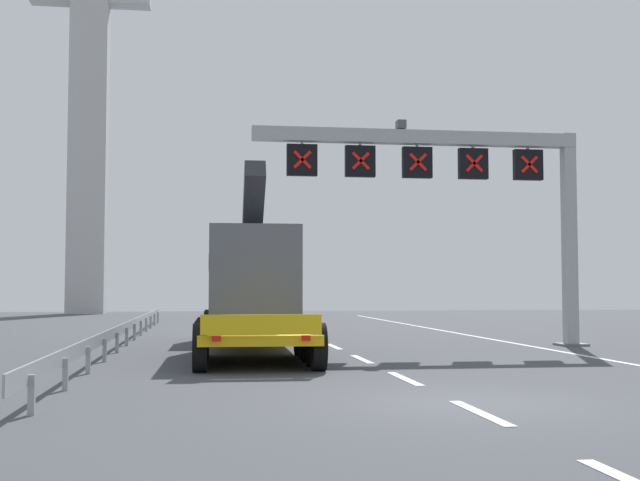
# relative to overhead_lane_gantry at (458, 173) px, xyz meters

# --- Properties ---
(ground) EXTENTS (112.00, 112.00, 0.00)m
(ground) POSITION_rel_overhead_lane_gantry_xyz_m (-3.83, -12.65, -5.68)
(ground) COLOR #424449
(lane_markings) EXTENTS (0.20, 41.07, 0.01)m
(lane_markings) POSITION_rel_overhead_lane_gantry_xyz_m (-4.03, 0.59, -5.67)
(lane_markings) COLOR silver
(lane_markings) RESTS_ON ground
(edge_line_right) EXTENTS (0.20, 63.00, 0.01)m
(edge_line_right) POSITION_rel_overhead_lane_gantry_xyz_m (2.37, -0.65, -5.67)
(edge_line_right) COLOR silver
(edge_line_right) RESTS_ON ground
(overhead_lane_gantry) EXTENTS (11.02, 0.90, 7.35)m
(overhead_lane_gantry) POSITION_rel_overhead_lane_gantry_xyz_m (0.00, 0.00, 0.00)
(overhead_lane_gantry) COLOR #9EA0A5
(overhead_lane_gantry) RESTS_ON ground
(heavy_haul_truck_yellow) EXTENTS (3.19, 14.10, 5.30)m
(heavy_haul_truck_yellow) POSITION_rel_overhead_lane_gantry_xyz_m (-6.81, 0.31, -3.69)
(heavy_haul_truck_yellow) COLOR yellow
(heavy_haul_truck_yellow) RESTS_ON ground
(guardrail_left) EXTENTS (0.13, 36.24, 0.76)m
(guardrail_left) POSITION_rel_overhead_lane_gantry_xyz_m (-10.79, 3.47, -5.12)
(guardrail_left) COLOR #999EA3
(guardrail_left) RESTS_ON ground
(bridge_pylon_distant) EXTENTS (9.00, 2.00, 39.27)m
(bridge_pylon_distant) POSITION_rel_overhead_lane_gantry_xyz_m (-17.08, 38.15, 14.35)
(bridge_pylon_distant) COLOR #B7B7B2
(bridge_pylon_distant) RESTS_ON ground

